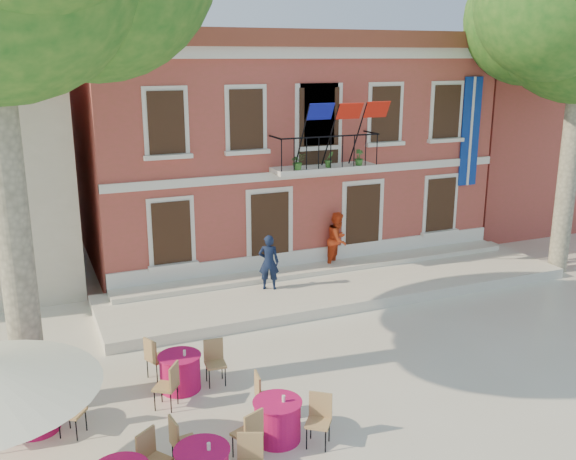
# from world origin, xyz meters

# --- Properties ---
(ground) EXTENTS (90.00, 90.00, 0.00)m
(ground) POSITION_xyz_m (0.00, 0.00, 0.00)
(ground) COLOR beige
(ground) RESTS_ON ground
(main_building) EXTENTS (13.50, 9.59, 7.50)m
(main_building) POSITION_xyz_m (2.00, 9.99, 3.78)
(main_building) COLOR #AF433F
(main_building) RESTS_ON ground
(neighbor_east) EXTENTS (9.40, 9.40, 6.40)m
(neighbor_east) POSITION_xyz_m (14.00, 11.00, 3.22)
(neighbor_east) COLOR #AF433F
(neighbor_east) RESTS_ON ground
(terrace) EXTENTS (14.00, 3.40, 0.30)m
(terrace) POSITION_xyz_m (2.00, 4.40, 0.15)
(terrace) COLOR silver
(terrace) RESTS_ON ground
(pedestrian_navy) EXTENTS (0.69, 0.59, 1.60)m
(pedestrian_navy) POSITION_xyz_m (-0.16, 4.65, 1.10)
(pedestrian_navy) COLOR #101935
(pedestrian_navy) RESTS_ON terrace
(pedestrian_orange) EXTENTS (1.08, 1.06, 1.76)m
(pedestrian_orange) POSITION_xyz_m (2.58, 5.70, 1.18)
(pedestrian_orange) COLOR #DF421A
(pedestrian_orange) RESTS_ON terrace
(cafe_table_0) EXTENTS (1.86, 1.70, 0.95)m
(cafe_table_0) POSITION_xyz_m (-6.59, 0.07, 0.43)
(cafe_table_0) COLOR #C6124C
(cafe_table_0) RESTS_ON ground
(cafe_table_1) EXTENTS (1.86, 1.73, 0.95)m
(cafe_table_1) POSITION_xyz_m (-2.57, -1.96, 0.43)
(cafe_table_1) COLOR #C6124C
(cafe_table_1) RESTS_ON ground
(cafe_table_3) EXTENTS (1.70, 1.86, 0.95)m
(cafe_table_3) POSITION_xyz_m (-3.75, 0.52, 0.43)
(cafe_table_3) COLOR #C6124C
(cafe_table_3) RESTS_ON ground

